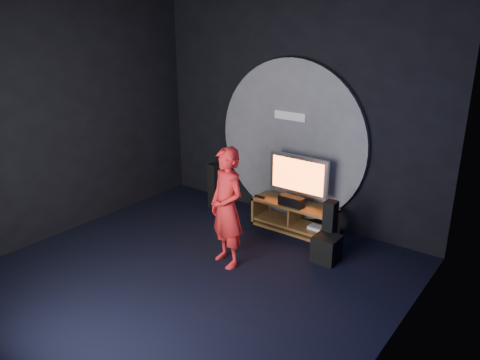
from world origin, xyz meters
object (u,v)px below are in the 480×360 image
object	(u,v)px
media_console	(295,219)
tower_speaker_right	(330,228)
tv	(298,177)
subwoofer	(326,249)
player	(227,208)
tower_speaker_left	(214,186)

from	to	relation	value
media_console	tower_speaker_right	xyz separation A→B (m)	(0.77, -0.38, 0.20)
media_console	tv	xyz separation A→B (m)	(-0.01, 0.07, 0.66)
subwoofer	player	bearing A→B (deg)	-140.21
player	subwoofer	bearing A→B (deg)	58.34
player	tower_speaker_left	bearing A→B (deg)	153.36
tv	player	distance (m)	1.53
tv	player	world-z (taller)	player
tower_speaker_left	tv	bearing A→B (deg)	3.28
subwoofer	player	distance (m)	1.50
tv	tower_speaker_left	size ratio (longest dim) A/B	1.24
tv	tower_speaker_right	world-z (taller)	tv
subwoofer	tower_speaker_left	bearing A→B (deg)	167.23
media_console	tower_speaker_left	distance (m)	1.63
tv	tower_speaker_right	bearing A→B (deg)	-29.56
media_console	player	world-z (taller)	player
tower_speaker_left	player	world-z (taller)	player
subwoofer	media_console	bearing A→B (deg)	145.39
tv	player	xyz separation A→B (m)	(-0.19, -1.52, -0.04)
media_console	tower_speaker_left	bearing A→B (deg)	-179.12
tower_speaker_left	subwoofer	distance (m)	2.53
tower_speaker_right	subwoofer	size ratio (longest dim) A/B	2.16
media_console	player	xyz separation A→B (m)	(-0.20, -1.45, 0.62)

